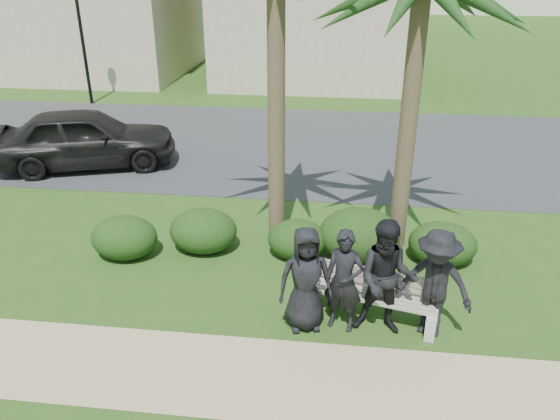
% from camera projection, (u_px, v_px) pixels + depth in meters
% --- Properties ---
extents(ground, '(160.00, 160.00, 0.00)m').
position_uv_depth(ground, '(302.00, 303.00, 8.98)').
color(ground, '#294C15').
rests_on(ground, ground).
extents(footpath, '(30.00, 1.60, 0.01)m').
position_uv_depth(footpath, '(291.00, 380.00, 7.36)').
color(footpath, tan).
rests_on(footpath, ground).
extents(asphalt_street, '(160.00, 8.00, 0.01)m').
position_uv_depth(asphalt_street, '(324.00, 146.00, 16.15)').
color(asphalt_street, '#2D2D30').
rests_on(asphalt_street, ground).
extents(street_lamp, '(0.36, 0.36, 4.29)m').
position_uv_depth(street_lamp, '(80.00, 22.00, 19.43)').
color(street_lamp, black).
rests_on(street_lamp, ground).
extents(park_bench, '(2.32, 1.02, 0.77)m').
position_uv_depth(park_bench, '(365.00, 298.00, 8.49)').
color(park_bench, gray).
rests_on(park_bench, ground).
extents(man_a, '(0.92, 0.72, 1.67)m').
position_uv_depth(man_a, '(305.00, 279.00, 8.08)').
color(man_a, black).
rests_on(man_a, ground).
extents(man_b, '(0.68, 0.53, 1.64)m').
position_uv_depth(man_b, '(344.00, 281.00, 8.06)').
color(man_b, black).
rests_on(man_b, ground).
extents(man_c, '(0.96, 0.78, 1.84)m').
position_uv_depth(man_c, '(387.00, 279.00, 7.94)').
color(man_c, black).
rests_on(man_c, ground).
extents(man_d, '(1.26, 0.97, 1.72)m').
position_uv_depth(man_d, '(435.00, 284.00, 7.93)').
color(man_d, black).
rests_on(man_d, ground).
extents(hedge_a, '(1.24, 1.02, 0.81)m').
position_uv_depth(hedge_a, '(124.00, 236.00, 10.20)').
color(hedge_a, black).
rests_on(hedge_a, ground).
extents(hedge_b, '(1.30, 1.07, 0.85)m').
position_uv_depth(hedge_b, '(203.00, 229.00, 10.41)').
color(hedge_b, black).
rests_on(hedge_b, ground).
extents(hedge_c, '(1.13, 0.93, 0.73)m').
position_uv_depth(hedge_c, '(298.00, 238.00, 10.21)').
color(hedge_c, black).
rests_on(hedge_c, ground).
extents(hedge_d, '(1.52, 1.25, 0.99)m').
position_uv_depth(hedge_d, '(360.00, 233.00, 10.12)').
color(hedge_d, black).
rests_on(hedge_d, ground).
extents(hedge_e, '(1.20, 0.99, 0.78)m').
position_uv_depth(hedge_e, '(444.00, 243.00, 10.00)').
color(hedge_e, black).
rests_on(hedge_e, ground).
extents(hedge_f, '(1.20, 0.99, 0.78)m').
position_uv_depth(hedge_f, '(441.00, 242.00, 10.02)').
color(hedge_f, black).
rests_on(hedge_f, ground).
extents(car_a, '(4.94, 3.16, 1.57)m').
position_uv_depth(car_a, '(86.00, 138.00, 14.34)').
color(car_a, black).
rests_on(car_a, ground).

